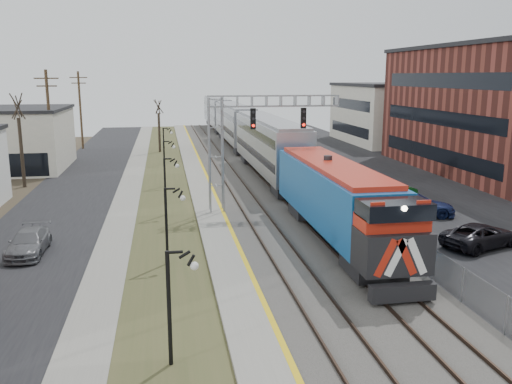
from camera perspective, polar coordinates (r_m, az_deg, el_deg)
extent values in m
cube|color=black|center=(45.26, -19.04, -0.54)|extent=(7.00, 120.00, 0.04)
cube|color=gray|center=(44.73, -13.35, -0.32)|extent=(2.00, 120.00, 0.08)
cube|color=#404525|center=(44.63, -9.51, -0.19)|extent=(4.00, 120.00, 0.06)
cube|color=gray|center=(44.71, -5.67, 0.06)|extent=(2.00, 120.00, 0.24)
cube|color=#595651|center=(45.32, 0.65, 0.26)|extent=(8.00, 120.00, 0.20)
cube|color=black|center=(48.89, 14.62, 0.64)|extent=(16.00, 120.00, 0.04)
cube|color=gold|center=(44.75, -4.55, 0.25)|extent=(0.24, 120.00, 0.01)
cube|color=#2D2119|center=(44.88, -2.81, 0.35)|extent=(0.08, 120.00, 0.15)
cube|color=#2D2119|center=(45.08, -0.92, 0.42)|extent=(0.08, 120.00, 0.15)
cube|color=#2D2119|center=(45.42, 1.58, 0.50)|extent=(0.08, 120.00, 0.15)
cube|color=#2D2119|center=(45.73, 3.42, 0.57)|extent=(0.08, 120.00, 0.15)
cube|color=#125399|center=(30.67, 8.57, -1.12)|extent=(3.00, 17.00, 4.25)
cube|color=black|center=(23.48, 15.13, -10.16)|extent=(2.80, 0.50, 0.70)
cube|color=#92959C|center=(49.95, 1.32, 4.75)|extent=(3.00, 22.00, 5.33)
cube|color=#92959C|center=(72.33, -2.15, 7.05)|extent=(3.00, 22.00, 5.33)
cube|color=#92959C|center=(94.92, -3.99, 8.24)|extent=(3.00, 22.00, 5.33)
cube|color=gray|center=(37.19, -4.24, 3.70)|extent=(1.00, 1.00, 8.00)
cube|color=gray|center=(37.41, 1.86, 9.55)|extent=(9.00, 0.80, 0.80)
cube|color=black|center=(36.77, -0.32, 7.72)|extent=(0.35, 0.25, 1.40)
cube|color=black|center=(37.50, 5.01, 7.76)|extent=(0.35, 0.25, 1.40)
cylinder|color=black|center=(18.21, -9.13, -12.14)|extent=(0.14, 0.14, 4.00)
cylinder|color=black|center=(27.64, -9.41, -3.64)|extent=(0.14, 0.14, 4.00)
cylinder|color=black|center=(37.37, -9.54, 0.49)|extent=(0.14, 0.14, 4.00)
cylinder|color=black|center=(47.21, -9.62, 2.91)|extent=(0.14, 0.14, 4.00)
cylinder|color=black|center=(59.09, -9.68, 4.75)|extent=(0.14, 0.14, 4.00)
cylinder|color=#4C3823|center=(54.82, -20.88, 6.72)|extent=(0.28, 0.28, 10.00)
cylinder|color=#4C3823|center=(74.50, -17.99, 8.15)|extent=(0.28, 0.28, 10.00)
cube|color=gray|center=(46.11, 5.79, 1.29)|extent=(0.04, 120.00, 1.60)
cube|color=beige|center=(81.27, 15.19, 7.90)|extent=(16.00, 18.00, 8.00)
cylinder|color=#382D23|center=(50.50, -23.44, 3.79)|extent=(0.30, 0.30, 5.95)
cylinder|color=#382D23|center=(68.98, -10.14, 6.15)|extent=(0.30, 0.30, 4.90)
imported|color=black|center=(32.84, 22.58, -4.30)|extent=(5.30, 3.79, 1.34)
imported|color=navy|center=(38.68, 16.44, -1.33)|extent=(5.61, 3.68, 1.51)
imported|color=slate|center=(43.14, 10.91, 0.18)|extent=(4.14, 2.49, 1.32)
imported|color=#0E4818|center=(43.38, 14.01, 0.13)|extent=(4.28, 1.97, 1.36)
imported|color=slate|center=(31.63, -22.82, -4.98)|extent=(1.83, 4.44, 1.28)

